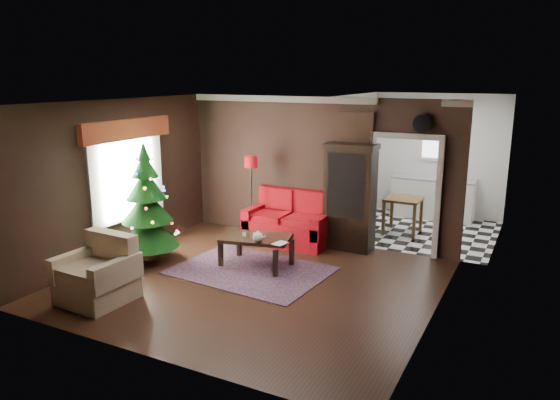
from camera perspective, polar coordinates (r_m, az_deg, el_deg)
The scene contains 26 objects.
floor at distance 8.39m, azimuth -2.84°, elevation -8.95°, with size 5.50×5.50×0.00m, color black.
ceiling at distance 7.77m, azimuth -3.09°, elevation 10.51°, with size 5.50×5.50×0.00m, color white.
wall_back at distance 10.16m, azimuth 4.13°, elevation 3.25°, with size 5.50×5.50×0.00m, color black.
wall_front at distance 6.01m, azimuth -15.02°, elevation -4.42°, with size 5.50×5.50×0.00m, color black.
wall_left at distance 9.62m, azimuth -17.30°, elevation 2.08°, with size 5.50×5.50×0.00m, color black.
wall_right at distance 7.04m, azimuth 16.82°, elevation -1.94°, with size 5.50×5.50×0.00m, color black.
doorway at distance 9.70m, azimuth 13.37°, elevation 0.32°, with size 1.10×0.10×2.10m, color silver, non-canonical shape.
left_window at distance 9.72m, azimuth -16.33°, elevation 2.57°, with size 0.05×1.60×1.40m, color white.
valance at distance 9.55m, azimuth -16.30°, elevation 7.36°, with size 0.12×2.10×0.35m, color brown.
kitchen_floor at distance 11.39m, azimuth 14.93°, elevation -3.29°, with size 3.00×3.00×0.00m, color white.
kitchen_window at distance 12.44m, azimuth 16.87°, elevation 5.99°, with size 0.70×0.06×0.70m, color white.
rug at distance 8.86m, azimuth -3.21°, elevation -7.67°, with size 2.47×1.80×0.01m, color #2D1B29.
loveseat at distance 10.12m, azimuth 0.96°, elevation -1.98°, with size 1.70×0.90×1.00m, color #7E0007, non-canonical shape.
curio_cabinet at distance 9.77m, azimuth 7.60°, elevation 0.06°, with size 0.90×0.45×1.90m, color black, non-canonical shape.
floor_lamp at distance 10.38m, azimuth -3.14°, elevation 0.28°, with size 0.28×0.28×1.65m, color black, non-canonical shape.
christmas_tree at distance 9.30m, azimuth -14.29°, elevation -0.30°, with size 1.05×1.05×2.00m, color black, non-canonical shape.
armchair at distance 8.03m, azimuth -19.40°, elevation -7.28°, with size 0.95×0.95×0.97m, color beige, non-canonical shape.
coffee_table at distance 8.98m, azimuth -2.60°, elevation -5.56°, with size 1.15×0.69×0.52m, color black, non-canonical shape.
teapot at distance 8.57m, azimuth -2.42°, elevation -4.02°, with size 0.20×0.20×0.19m, color beige, non-canonical shape.
cup_a at distance 8.93m, azimuth -3.92°, elevation -3.76°, with size 0.06×0.06×0.05m, color white.
cup_b at distance 8.92m, azimuth -2.75°, elevation -3.77°, with size 0.06×0.06×0.05m, color white.
book at distance 8.52m, azimuth -0.46°, elevation -3.90°, with size 0.18×0.02×0.25m, color #887455.
wall_clock at distance 9.39m, azimuth 15.22°, elevation 8.01°, with size 0.32×0.32×0.06m, color silver.
painting at distance 9.73m, azimuth 8.21°, elevation 7.75°, with size 0.62×0.05×0.52m, color #B1784B.
kitchen_counter at distance 12.41m, azimuth 16.27°, elevation 0.15°, with size 1.80×0.60×0.90m, color white.
kitchen_table at distance 11.07m, azimuth 13.19°, elevation -1.66°, with size 0.70×0.70×0.75m, color brown, non-canonical shape.
Camera 1 is at (3.91, -6.70, 3.20)m, focal length 33.61 mm.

